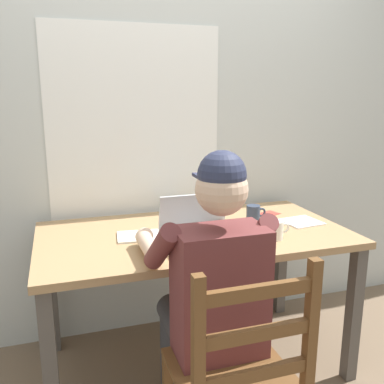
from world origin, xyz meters
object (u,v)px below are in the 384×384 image
Objects in this scene: seated_person at (210,286)px; landscape_photo_print at (268,214)px; book_stack_main at (188,215)px; laptop at (199,235)px; computer_mouse at (246,239)px; coffee_mug_white at (275,230)px; wooden_chair at (237,380)px; coffee_mug_dark at (254,214)px; desk at (194,248)px.

landscape_photo_print is at bearing 47.60° from seated_person.
laptop is at bearing -99.99° from book_stack_main.
coffee_mug_white is (0.16, 0.01, 0.03)m from computer_mouse.
wooden_chair is 0.66m from laptop.
coffee_mug_dark is at bearing 58.04° from computer_mouse.
wooden_chair is at bearing -143.63° from landscape_photo_print.
coffee_mug_dark reaches higher than coffee_mug_white.
landscape_photo_print is at bearing 57.42° from wooden_chair.
wooden_chair is (0.00, -0.28, -0.23)m from seated_person.
laptop is at bearing -147.60° from coffee_mug_dark.
computer_mouse is 0.51m from landscape_photo_print.
laptop is 0.23m from computer_mouse.
seated_person reaches higher than laptop.
desk is 12.80× the size of coffee_mug_white.
wooden_chair is 0.77m from coffee_mug_white.
wooden_chair is at bearing -128.15° from coffee_mug_white.
computer_mouse is 0.45m from book_stack_main.
coffee_mug_white is (0.43, 0.55, 0.33)m from wooden_chair.
book_stack_main is at bearing 83.02° from wooden_chair.
laptop reaches higher than wooden_chair.
landscape_photo_print is at bearing 50.69° from computer_mouse.
desk is at bearing 77.81° from laptop.
laptop is 2.14× the size of book_stack_main.
coffee_mug_white reaches higher than book_stack_main.
computer_mouse is at bearing 63.13° from wooden_chair.
wooden_chair is 6.16× the size of book_stack_main.
coffee_mug_white is at bearing -94.02° from coffee_mug_dark.
seated_person is (-0.09, -0.49, 0.03)m from desk.
coffee_mug_dark reaches higher than landscape_photo_print.
coffee_mug_dark is (0.45, 0.54, 0.11)m from seated_person.
seated_person is 0.70m from book_stack_main.
desk is 0.25m from laptop.
laptop is (0.05, 0.28, 0.12)m from seated_person.
desk is 10.04× the size of book_stack_main.
coffee_mug_white reaches higher than desk.
wooden_chair is 8.45× the size of coffee_mug_dark.
coffee_mug_white is (0.38, -0.02, -0.01)m from laptop.
coffee_mug_white is 0.78× the size of book_stack_main.
coffee_mug_white is 0.93× the size of landscape_photo_print.
landscape_photo_print is at bearing 18.31° from desk.
seated_person reaches higher than computer_mouse.
book_stack_main is (-0.33, 0.14, -0.02)m from coffee_mug_dark.
computer_mouse is (0.27, 0.26, 0.08)m from seated_person.
computer_mouse is 0.16m from coffee_mug_white.
seated_person is 0.38m from computer_mouse.
book_stack_main is at bearing 156.49° from coffee_mug_dark.
desk is at bearing 79.35° from seated_person.
computer_mouse is 0.33m from coffee_mug_dark.
seated_person is at bearing 90.00° from wooden_chair.
book_stack_main is (-0.16, 0.42, 0.01)m from computer_mouse.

